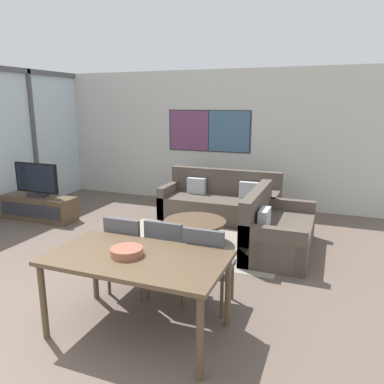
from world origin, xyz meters
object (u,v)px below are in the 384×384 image
at_px(television, 36,180).
at_px(sofa_side, 274,232).
at_px(sofa_main, 221,204).
at_px(fruit_bowl, 127,251).
at_px(dining_chair_right, 207,263).
at_px(dining_chair_centre, 168,254).
at_px(dining_chair_left, 129,250).
at_px(tv_console, 39,208).
at_px(coffee_table, 195,226).
at_px(dining_table, 137,264).

height_order(television, sofa_side, television).
bearing_deg(sofa_main, fruit_bowl, -86.33).
xyz_separation_m(sofa_main, dining_chair_right, (0.80, -3.12, 0.24)).
xyz_separation_m(sofa_side, dining_chair_centre, (-0.87, -1.83, 0.24)).
bearing_deg(dining_chair_left, tv_console, 148.67).
height_order(sofa_side, dining_chair_left, dining_chair_left).
bearing_deg(fruit_bowl, sofa_main, 93.67).
xyz_separation_m(sofa_main, sofa_side, (1.20, -1.23, -0.00)).
bearing_deg(coffee_table, sofa_side, 6.82).
bearing_deg(tv_console, dining_chair_left, -31.33).
xyz_separation_m(dining_chair_left, dining_chair_centre, (0.47, 0.05, 0.00)).
xyz_separation_m(tv_console, sofa_main, (3.15, 1.28, 0.06)).
height_order(tv_console, sofa_side, sofa_side).
relative_size(sofa_main, dining_table, 1.32).
relative_size(tv_console, dining_chair_left, 1.58).
bearing_deg(dining_chair_centre, dining_table, -90.00).
relative_size(television, dining_chair_right, 1.02).
distance_m(sofa_main, coffee_table, 1.38).
relative_size(sofa_main, dining_chair_right, 2.34).
bearing_deg(fruit_bowl, dining_chair_right, 49.17).
bearing_deg(dining_table, sofa_main, 95.04).
height_order(sofa_side, dining_chair_centre, dining_chair_centre).
distance_m(dining_table, fruit_bowl, 0.15).
relative_size(coffee_table, dining_chair_right, 1.05).
height_order(tv_console, dining_chair_centre, dining_chair_centre).
xyz_separation_m(dining_table, fruit_bowl, (-0.09, -0.02, 0.12)).
distance_m(television, dining_chair_centre, 3.91).
xyz_separation_m(coffee_table, dining_chair_right, (0.80, -1.75, 0.25)).
distance_m(television, fruit_bowl, 4.20).
bearing_deg(sofa_main, dining_chair_right, -75.67).
distance_m(dining_chair_centre, fruit_bowl, 0.77).
distance_m(television, coffee_table, 3.18).
height_order(television, dining_chair_right, television).
bearing_deg(sofa_side, dining_chair_right, 168.11).
height_order(sofa_side, dining_chair_right, dining_chair_right).
height_order(sofa_side, fruit_bowl, sofa_side).
bearing_deg(dining_chair_left, sofa_main, 87.48).
xyz_separation_m(sofa_main, dining_table, (0.33, -3.75, 0.41)).
height_order(dining_chair_left, dining_chair_right, same).
bearing_deg(sofa_main, dining_chair_left, -92.52).
bearing_deg(sofa_side, dining_chair_centre, 154.65).
relative_size(tv_console, sofa_main, 0.67).
distance_m(sofa_main, dining_chair_centre, 3.09).
height_order(dining_chair_centre, fruit_bowl, dining_chair_centre).
xyz_separation_m(dining_chair_right, fruit_bowl, (-0.56, -0.64, 0.29)).
bearing_deg(dining_chair_left, sofa_side, 54.66).
bearing_deg(television, dining_chair_right, -25.05).
xyz_separation_m(television, coffee_table, (3.15, -0.10, -0.47)).
bearing_deg(dining_chair_centre, dining_chair_left, -173.54).
xyz_separation_m(coffee_table, dining_chair_centre, (0.33, -1.68, 0.25)).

